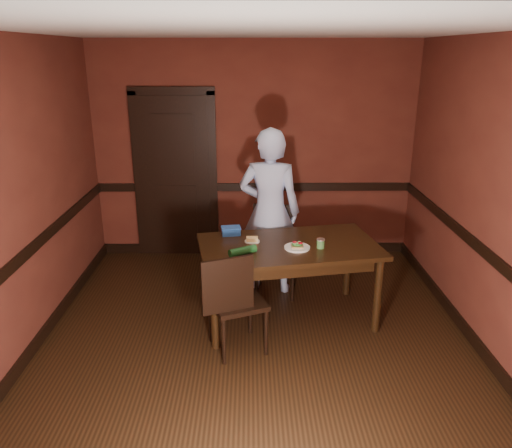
{
  "coord_description": "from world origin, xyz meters",
  "views": [
    {
      "loc": [
        -0.05,
        -3.97,
        2.55
      ],
      "look_at": [
        0.0,
        0.35,
        1.05
      ],
      "focal_mm": 35.0,
      "sensor_mm": 36.0,
      "label": 1
    }
  ],
  "objects_px": {
    "sauce_jar": "(321,243)",
    "cheese_saucer": "(252,240)",
    "sandwich_plate": "(297,247)",
    "food_tub": "(231,231)",
    "person": "(270,212)",
    "chair_near": "(237,300)",
    "chair_far": "(276,252)",
    "dining_table": "(288,282)"
  },
  "relations": [
    {
      "from": "sauce_jar",
      "to": "cheese_saucer",
      "type": "height_order",
      "value": "sauce_jar"
    },
    {
      "from": "sauce_jar",
      "to": "cheese_saucer",
      "type": "distance_m",
      "value": 0.67
    },
    {
      "from": "sandwich_plate",
      "to": "food_tub",
      "type": "xyz_separation_m",
      "value": [
        -0.64,
        0.38,
        0.02
      ]
    },
    {
      "from": "person",
      "to": "sandwich_plate",
      "type": "xyz_separation_m",
      "value": [
        0.23,
        -0.78,
        -0.1
      ]
    },
    {
      "from": "chair_near",
      "to": "person",
      "type": "height_order",
      "value": "person"
    },
    {
      "from": "person",
      "to": "sandwich_plate",
      "type": "relative_size",
      "value": 7.48
    },
    {
      "from": "cheese_saucer",
      "to": "food_tub",
      "type": "relative_size",
      "value": 0.71
    },
    {
      "from": "chair_far",
      "to": "cheese_saucer",
      "type": "bearing_deg",
      "value": -110.4
    },
    {
      "from": "dining_table",
      "to": "sauce_jar",
      "type": "xyz_separation_m",
      "value": [
        0.29,
        -0.09,
        0.44
      ]
    },
    {
      "from": "chair_near",
      "to": "sandwich_plate",
      "type": "distance_m",
      "value": 0.78
    },
    {
      "from": "person",
      "to": "food_tub",
      "type": "distance_m",
      "value": 0.57
    },
    {
      "from": "person",
      "to": "cheese_saucer",
      "type": "relative_size",
      "value": 12.18
    },
    {
      "from": "person",
      "to": "food_tub",
      "type": "xyz_separation_m",
      "value": [
        -0.4,
        -0.4,
        -0.07
      ]
    },
    {
      "from": "chair_near",
      "to": "sandwich_plate",
      "type": "height_order",
      "value": "chair_near"
    },
    {
      "from": "dining_table",
      "to": "food_tub",
      "type": "xyz_separation_m",
      "value": [
        -0.57,
        0.28,
        0.44
      ]
    },
    {
      "from": "chair_far",
      "to": "sauce_jar",
      "type": "relative_size",
      "value": 10.49
    },
    {
      "from": "cheese_saucer",
      "to": "person",
      "type": "bearing_deg",
      "value": 72.39
    },
    {
      "from": "sandwich_plate",
      "to": "cheese_saucer",
      "type": "bearing_deg",
      "value": 157.39
    },
    {
      "from": "dining_table",
      "to": "chair_near",
      "type": "bearing_deg",
      "value": -142.69
    },
    {
      "from": "dining_table",
      "to": "sauce_jar",
      "type": "bearing_deg",
      "value": -28.01
    },
    {
      "from": "dining_table",
      "to": "cheese_saucer",
      "type": "height_order",
      "value": "cheese_saucer"
    },
    {
      "from": "chair_far",
      "to": "sandwich_plate",
      "type": "xyz_separation_m",
      "value": [
        0.16,
        -0.68,
        0.33
      ]
    },
    {
      "from": "sauce_jar",
      "to": "food_tub",
      "type": "height_order",
      "value": "sauce_jar"
    },
    {
      "from": "dining_table",
      "to": "cheese_saucer",
      "type": "bearing_deg",
      "value": 157.82
    },
    {
      "from": "sandwich_plate",
      "to": "chair_far",
      "type": "bearing_deg",
      "value": 103.19
    },
    {
      "from": "person",
      "to": "sauce_jar",
      "type": "relative_size",
      "value": 19.86
    },
    {
      "from": "person",
      "to": "chair_near",
      "type": "bearing_deg",
      "value": 84.05
    },
    {
      "from": "chair_far",
      "to": "chair_near",
      "type": "xyz_separation_m",
      "value": [
        -0.4,
        -1.11,
        -0.0
      ]
    },
    {
      "from": "person",
      "to": "chair_far",
      "type": "bearing_deg",
      "value": 135.32
    },
    {
      "from": "dining_table",
      "to": "chair_near",
      "type": "relative_size",
      "value": 1.77
    },
    {
      "from": "chair_near",
      "to": "sandwich_plate",
      "type": "relative_size",
      "value": 3.94
    },
    {
      "from": "food_tub",
      "to": "chair_near",
      "type": "bearing_deg",
      "value": -92.46
    },
    {
      "from": "dining_table",
      "to": "food_tub",
      "type": "relative_size",
      "value": 8.1
    },
    {
      "from": "sauce_jar",
      "to": "chair_near",
      "type": "bearing_deg",
      "value": -150.82
    },
    {
      "from": "chair_far",
      "to": "person",
      "type": "distance_m",
      "value": 0.45
    },
    {
      "from": "dining_table",
      "to": "chair_far",
      "type": "distance_m",
      "value": 0.59
    },
    {
      "from": "chair_far",
      "to": "food_tub",
      "type": "distance_m",
      "value": 0.67
    },
    {
      "from": "cheese_saucer",
      "to": "food_tub",
      "type": "height_order",
      "value": "food_tub"
    },
    {
      "from": "chair_far",
      "to": "dining_table",
      "type": "bearing_deg",
      "value": -73.78
    },
    {
      "from": "dining_table",
      "to": "chair_near",
      "type": "distance_m",
      "value": 0.72
    },
    {
      "from": "sandwich_plate",
      "to": "sauce_jar",
      "type": "height_order",
      "value": "sauce_jar"
    },
    {
      "from": "dining_table",
      "to": "person",
      "type": "distance_m",
      "value": 0.86
    }
  ]
}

